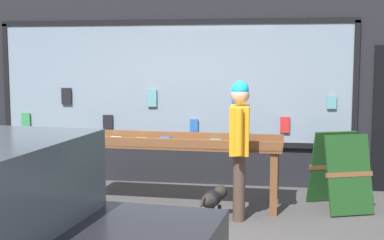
{
  "coord_description": "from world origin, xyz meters",
  "views": [
    {
      "loc": [
        1.31,
        -5.64,
        1.91
      ],
      "look_at": [
        0.27,
        0.91,
        1.15
      ],
      "focal_mm": 50.0,
      "sensor_mm": 36.0,
      "label": 1
    }
  ],
  "objects_px": {
    "display_table_main": "(174,148)",
    "small_dog": "(213,199)",
    "person_browsing": "(240,139)",
    "sandwich_board_sign": "(340,170)"
  },
  "relations": [
    {
      "from": "display_table_main",
      "to": "small_dog",
      "type": "distance_m",
      "value": 1.0
    },
    {
      "from": "small_dog",
      "to": "person_browsing",
      "type": "bearing_deg",
      "value": -44.38
    },
    {
      "from": "person_browsing",
      "to": "sandwich_board_sign",
      "type": "bearing_deg",
      "value": -64.11
    },
    {
      "from": "person_browsing",
      "to": "small_dog",
      "type": "relative_size",
      "value": 2.91
    },
    {
      "from": "display_table_main",
      "to": "small_dog",
      "type": "bearing_deg",
      "value": -48.09
    },
    {
      "from": "sandwich_board_sign",
      "to": "display_table_main",
      "type": "bearing_deg",
      "value": 163.15
    },
    {
      "from": "small_dog",
      "to": "sandwich_board_sign",
      "type": "relative_size",
      "value": 0.59
    },
    {
      "from": "display_table_main",
      "to": "person_browsing",
      "type": "relative_size",
      "value": 1.7
    },
    {
      "from": "display_table_main",
      "to": "person_browsing",
      "type": "height_order",
      "value": "person_browsing"
    },
    {
      "from": "person_browsing",
      "to": "sandwich_board_sign",
      "type": "xyz_separation_m",
      "value": [
        1.23,
        0.65,
        -0.47
      ]
    }
  ]
}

